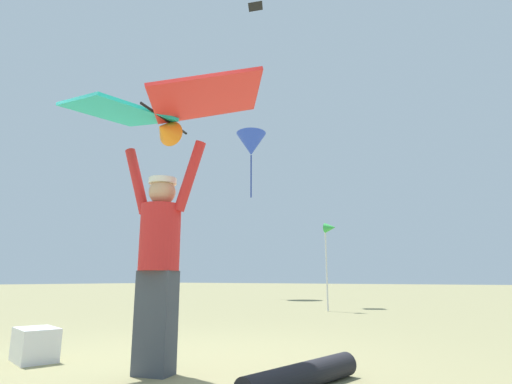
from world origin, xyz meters
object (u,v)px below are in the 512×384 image
Objects in this scene: held_stunt_kite at (161,111)px; marker_flag at (330,234)px; kite_flyer_person at (159,256)px; distant_kite_black_low_left at (255,6)px; distant_kite_blue_far_center at (251,144)px; cooler_box at (35,345)px; spare_kite_bag at (302,376)px.

held_stunt_kite is 7.16m from marker_flag.
held_stunt_kite reaches higher than kite_flyer_person.
distant_kite_black_low_left is 0.31× the size of marker_flag.
cooler_box is (5.94, -11.66, -6.33)m from distant_kite_blue_far_center.
held_stunt_kite is at bearing -57.50° from distant_kite_blue_far_center.
distant_kite_blue_far_center is 8.62m from marker_flag.
distant_kite_black_low_left is at bearing 126.66° from cooler_box.
marker_flag reaches higher than cooler_box.
spare_kite_bag is at bearing 18.39° from held_stunt_kite.
held_stunt_kite is at bearing -161.61° from spare_kite_bag.
marker_flag is at bearing -38.69° from distant_kite_blue_far_center.
cooler_box is 0.41× the size of spare_kite_bag.
cooler_box reaches higher than spare_kite_bag.
held_stunt_kite is at bearing -76.59° from marker_flag.
spare_kite_bag is (6.47, -8.57, -10.81)m from distant_kite_black_low_left.
spare_kite_bag is 7.35m from marker_flag.
kite_flyer_person is at bearing -165.77° from spare_kite_bag.
marker_flag is (-0.28, 7.13, 1.67)m from cooler_box.
distant_kite_blue_far_center is at bearing 122.61° from kite_flyer_person.
distant_kite_black_low_left is 0.55× the size of spare_kite_bag.
kite_flyer_person is 0.91× the size of marker_flag.
distant_kite_blue_far_center reaches higher than held_stunt_kite.
held_stunt_kite is 13.56m from distant_kite_black_low_left.
cooler_box is at bearing -167.54° from spare_kite_bag.
marker_flag is (3.65, -2.00, -9.08)m from distant_kite_black_low_left.
distant_kite_blue_far_center is (-7.32, 11.49, 4.26)m from held_stunt_kite.
held_stunt_kite reaches higher than marker_flag.
distant_kite_blue_far_center is at bearing 122.50° from held_stunt_kite.
cooler_box is at bearing -169.12° from kite_flyer_person.
cooler_box is (3.93, -9.13, -10.75)m from distant_kite_black_low_left.
cooler_box is at bearing -172.77° from held_stunt_kite.
spare_kite_bag is (1.18, 0.30, -0.85)m from kite_flyer_person.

